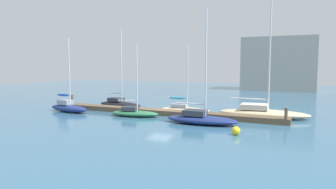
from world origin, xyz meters
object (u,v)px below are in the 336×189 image
sailboat_1 (120,103)px  sailboat_4 (201,118)px  sailboat_5 (262,112)px  sailboat_3 (184,108)px  harbor_building_distant (279,64)px  mooring_buoy_yellow (236,131)px  sailboat_0 (68,107)px  sailboat_2 (134,112)px

sailboat_1 → sailboat_4: (12.98, -6.28, 0.02)m
sailboat_5 → sailboat_3: bearing=178.2°
sailboat_1 → harbor_building_distant: harbor_building_distant is taller
sailboat_3 → mooring_buoy_yellow: bearing=-52.0°
sailboat_3 → sailboat_4: (4.04, -5.93, 0.09)m
sailboat_5 → mooring_buoy_yellow: bearing=-96.8°
sailboat_0 → sailboat_2: size_ratio=1.10×
sailboat_1 → sailboat_3: bearing=2.8°
harbor_building_distant → sailboat_4: bearing=-93.3°
harbor_building_distant → sailboat_2: bearing=-103.4°
sailboat_3 → harbor_building_distant: size_ratio=0.52×
sailboat_0 → sailboat_3: bearing=31.9°
sailboat_3 → sailboat_4: sailboat_4 is taller
sailboat_1 → harbor_building_distant: 40.65m
sailboat_1 → sailboat_3: sailboat_1 is taller
sailboat_5 → harbor_building_distant: bearing=90.3°
harbor_building_distant → mooring_buoy_yellow: bearing=-88.3°
sailboat_1 → harbor_building_distant: (15.47, 37.26, 4.97)m
sailboat_2 → sailboat_5: sailboat_5 is taller
sailboat_4 → sailboat_2: bearing=170.5°
sailboat_0 → sailboat_1: size_ratio=0.85×
sailboat_5 → harbor_building_distant: sailboat_5 is taller
sailboat_1 → mooring_buoy_yellow: (16.85, -9.38, -0.19)m
sailboat_0 → sailboat_4: sailboat_4 is taller
sailboat_0 → mooring_buoy_yellow: (19.94, -3.61, -0.27)m
sailboat_3 → sailboat_4: size_ratio=0.74×
sailboat_2 → sailboat_3: size_ratio=1.00×
sailboat_3 → mooring_buoy_yellow: (7.92, -9.03, -0.11)m
sailboat_1 → sailboat_0: bearing=-113.2°
sailboat_4 → mooring_buoy_yellow: (3.88, -3.10, -0.20)m
sailboat_4 → sailboat_5: (4.51, 6.09, 0.05)m
sailboat_2 → sailboat_5: size_ratio=0.51×
sailboat_2 → sailboat_0: bearing=173.2°
sailboat_0 → sailboat_3: (12.02, 5.42, -0.15)m
mooring_buoy_yellow → harbor_building_distant: harbor_building_distant is taller
sailboat_5 → harbor_building_distant: 37.82m
sailboat_5 → mooring_buoy_yellow: (-0.63, -9.19, -0.25)m
sailboat_0 → sailboat_5: bearing=22.8°
sailboat_1 → sailboat_4: 14.41m
sailboat_1 → sailboat_4: bearing=-20.8°
sailboat_2 → sailboat_4: sailboat_4 is taller
sailboat_5 → sailboat_0: bearing=-167.6°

